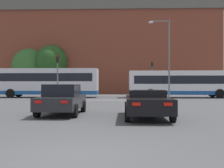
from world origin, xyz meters
TOP-DOWN VIEW (x-y plane):
  - ground_plane at (0.00, 0.00)m, footprint 400.00×400.00m
  - stop_line_strip at (0.00, 20.86)m, footprint 8.24×0.30m
  - far_pavement at (0.00, 33.52)m, footprint 69.15×2.50m
  - brick_civic_building at (-3.64, 44.03)m, footprint 41.49×13.14m
  - car_saloon_left at (-2.09, 8.19)m, footprint 2.01×4.32m
  - car_roadster_right at (2.09, 7.00)m, footprint 2.09×4.78m
  - bus_crossing_lead at (7.79, 25.94)m, footprint 12.01×2.74m
  - bus_crossing_trailing at (-7.75, 26.07)m, footprint 11.89×2.77m
  - traffic_light_near_left at (-5.44, 21.75)m, footprint 0.26×0.31m
  - traffic_light_far_right at (5.10, 32.60)m, footprint 0.26×0.31m
  - street_lamp_junction at (5.46, 23.08)m, footprint 2.21×0.36m
  - pedestrian_waiting at (4.79, 33.10)m, footprint 0.42×0.45m
  - pedestrian_walking_east at (-7.05, 33.67)m, footprint 0.44×0.32m
  - pedestrian_walking_west at (-8.28, 32.70)m, footprint 0.44×0.44m
  - tree_by_building at (-9.97, 37.33)m, footprint 4.96×4.96m
  - tree_kerbside at (-13.69, 37.97)m, footprint 5.36×5.36m

SIDE VIEW (x-z plane):
  - ground_plane at x=0.00m, z-range 0.00..0.00m
  - stop_line_strip at x=0.00m, z-range 0.00..0.01m
  - far_pavement at x=0.00m, z-range 0.00..0.01m
  - car_roadster_right at x=2.09m, z-range 0.04..1.30m
  - car_saloon_left at x=-2.09m, z-range 0.00..1.53m
  - pedestrian_walking_west at x=-8.28m, z-range 0.13..1.71m
  - pedestrian_walking_east at x=-7.05m, z-range 0.13..1.75m
  - pedestrian_waiting at x=4.79m, z-range 0.14..1.82m
  - bus_crossing_lead at x=7.79m, z-range 0.11..3.12m
  - bus_crossing_trailing at x=-7.75m, z-range 0.13..3.42m
  - traffic_light_near_left at x=-5.44m, z-range 0.75..5.20m
  - traffic_light_far_right at x=5.10m, z-range 0.76..5.29m
  - tree_kerbside at x=-13.69m, z-range 0.75..7.90m
  - street_lamp_junction at x=5.46m, z-range 0.84..8.99m
  - tree_by_building at x=-9.97m, z-range 1.18..8.77m
  - brick_civic_building at x=-3.64m, z-range -2.71..18.15m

